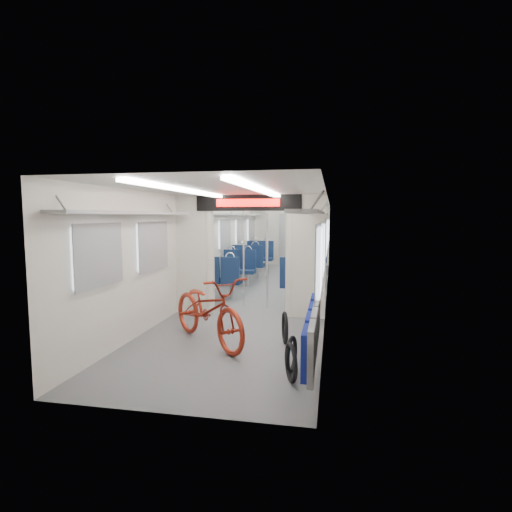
% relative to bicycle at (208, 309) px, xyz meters
% --- Properties ---
extents(carriage, '(12.00, 12.02, 2.31)m').
position_rel_bicycle_xyz_m(carriage, '(0.24, 3.59, 0.98)').
color(carriage, '#515456').
rests_on(carriage, ground).
extents(bicycle, '(1.91, 1.87, 1.04)m').
position_rel_bicycle_xyz_m(bicycle, '(0.00, 0.00, 0.00)').
color(bicycle, maroon).
rests_on(bicycle, ground).
extents(flip_bench, '(0.12, 2.13, 0.55)m').
position_rel_bicycle_xyz_m(flip_bench, '(1.60, -0.98, 0.06)').
color(flip_bench, gray).
rests_on(flip_bench, carriage).
extents(bike_hoop_a, '(0.21, 0.45, 0.46)m').
position_rel_bicycle_xyz_m(bike_hoop_a, '(1.36, -1.19, -0.31)').
color(bike_hoop_a, black).
rests_on(bike_hoop_a, ground).
extents(bike_hoop_b, '(0.11, 0.45, 0.45)m').
position_rel_bicycle_xyz_m(bike_hoop_b, '(1.34, -0.89, -0.32)').
color(bike_hoop_b, black).
rests_on(bike_hoop_b, ground).
extents(bike_hoop_c, '(0.16, 0.49, 0.49)m').
position_rel_bicycle_xyz_m(bike_hoop_c, '(1.13, 0.18, -0.30)').
color(bike_hoop_c, black).
rests_on(bike_hoop_c, ground).
extents(seat_bay_near_left, '(0.90, 2.04, 1.09)m').
position_rel_bicycle_xyz_m(seat_bay_near_left, '(-0.69, 4.06, 0.02)').
color(seat_bay_near_left, '#0D1C3B').
rests_on(seat_bay_near_left, ground).
extents(seat_bay_near_right, '(0.94, 2.21, 1.14)m').
position_rel_bicycle_xyz_m(seat_bay_near_right, '(1.18, 3.93, 0.04)').
color(seat_bay_near_right, '#0D1C3B').
rests_on(seat_bay_near_right, ground).
extents(seat_bay_far_left, '(0.95, 2.24, 1.15)m').
position_rel_bicycle_xyz_m(seat_bay_far_left, '(-0.69, 7.18, 0.04)').
color(seat_bay_far_left, '#0D1C3B').
rests_on(seat_bay_far_left, ground).
extents(seat_bay_far_right, '(0.93, 2.17, 1.13)m').
position_rel_bicycle_xyz_m(seat_bay_far_right, '(1.18, 7.07, 0.04)').
color(seat_bay_far_right, '#0D1C3B').
rests_on(seat_bay_far_right, ground).
extents(stanchion_near_left, '(0.04, 0.04, 2.30)m').
position_rel_bicycle_xyz_m(stanchion_near_left, '(-0.03, 2.57, 0.63)').
color(stanchion_near_left, silver).
rests_on(stanchion_near_left, ground).
extents(stanchion_near_right, '(0.04, 0.04, 2.30)m').
position_rel_bicycle_xyz_m(stanchion_near_right, '(0.50, 2.43, 0.63)').
color(stanchion_near_right, silver).
rests_on(stanchion_near_right, ground).
extents(stanchion_far_left, '(0.04, 0.04, 2.30)m').
position_rel_bicycle_xyz_m(stanchion_far_left, '(-0.01, 5.43, 0.63)').
color(stanchion_far_left, silver).
rests_on(stanchion_far_left, ground).
extents(stanchion_far_right, '(0.04, 0.04, 2.30)m').
position_rel_bicycle_xyz_m(stanchion_far_right, '(0.63, 5.68, 0.63)').
color(stanchion_far_right, silver).
rests_on(stanchion_far_right, ground).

